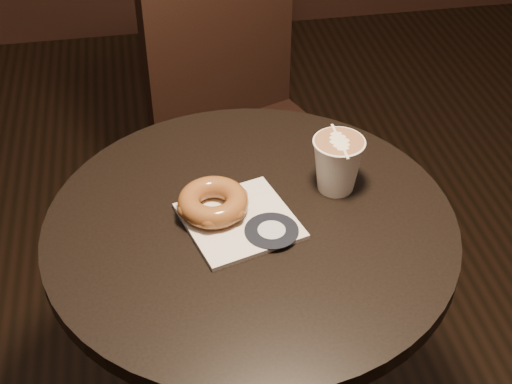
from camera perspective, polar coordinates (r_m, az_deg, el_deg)
The scene contains 5 objects.
cafe_table at distance 1.34m, azimuth -0.41°, elevation -8.65°, with size 0.70×0.70×0.75m.
chair at distance 1.83m, azimuth -1.41°, elevation 7.27°, with size 0.53×0.53×1.04m.
pastry_bag at distance 1.20m, azimuth -1.33°, elevation -2.32°, with size 0.17×0.17×0.01m, color silver.
doughnut at distance 1.20m, azimuth -3.45°, elevation -0.80°, with size 0.12×0.12×0.04m, color #5E2F18.
latte_cup at distance 1.25m, azimuth 6.52°, elevation 2.18°, with size 0.09×0.09×0.10m, color white, non-canonical shape.
Camera 1 is at (-0.15, -0.89, 1.55)m, focal length 50.00 mm.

